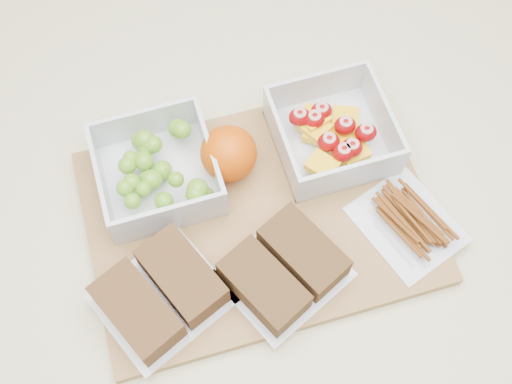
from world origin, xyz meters
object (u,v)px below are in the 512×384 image
at_px(fruit_container, 332,134).
at_px(sandwich_bag_left, 160,294).
at_px(pretzel_bag, 409,220).
at_px(cutting_board, 259,217).
at_px(sandwich_bag_center, 284,269).
at_px(grape_container, 158,170).
at_px(orange, 229,153).

xyz_separation_m(fruit_container, sandwich_bag_left, (-0.26, -0.14, -0.00)).
bearing_deg(pretzel_bag, fruit_container, 110.46).
distance_m(cutting_board, sandwich_bag_center, 0.09).
bearing_deg(cutting_board, sandwich_bag_center, -85.93).
distance_m(fruit_container, sandwich_bag_center, 0.19).
bearing_deg(cutting_board, fruit_container, 31.16).
height_order(sandwich_bag_left, sandwich_bag_center, sandwich_bag_left).
distance_m(grape_container, orange, 0.09).
xyz_separation_m(cutting_board, pretzel_bag, (0.17, -0.07, 0.02)).
distance_m(orange, sandwich_bag_center, 0.16).
bearing_deg(sandwich_bag_center, pretzel_bag, 5.69).
height_order(cutting_board, sandwich_bag_center, sandwich_bag_center).
relative_size(fruit_container, orange, 1.99).
bearing_deg(fruit_container, grape_container, 176.73).
height_order(fruit_container, pretzel_bag, fruit_container).
height_order(grape_container, pretzel_bag, grape_container).
height_order(fruit_container, sandwich_bag_center, fruit_container).
height_order(orange, sandwich_bag_center, orange).
bearing_deg(sandwich_bag_left, grape_container, 77.50).
relative_size(grape_container, fruit_container, 1.00).
height_order(fruit_container, sandwich_bag_left, fruit_container).
height_order(cutting_board, fruit_container, fruit_container).
relative_size(cutting_board, orange, 5.89).
relative_size(orange, pretzel_bag, 0.47).
relative_size(fruit_container, sandwich_bag_left, 0.81).
bearing_deg(sandwich_bag_center, cutting_board, 93.30).
bearing_deg(grape_container, pretzel_bag, -28.48).
bearing_deg(fruit_container, pretzel_bag, -69.54).
relative_size(orange, sandwich_bag_center, 0.42).
bearing_deg(pretzel_bag, cutting_board, 158.57).
xyz_separation_m(grape_container, pretzel_bag, (0.28, -0.15, -0.01)).
bearing_deg(orange, cutting_board, -77.75).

